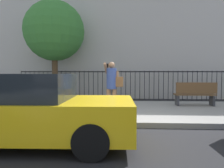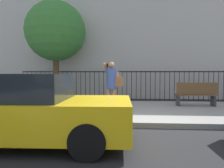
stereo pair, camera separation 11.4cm
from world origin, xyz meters
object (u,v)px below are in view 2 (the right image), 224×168
street_tree_near (56,31)px  pedestrian_on_phone (112,83)px  taxi_yellow (27,110)px  street_bench (196,94)px

street_tree_near → pedestrian_on_phone: bearing=-48.3°
taxi_yellow → pedestrian_on_phone: (1.57, 2.97, 0.44)m
street_bench → street_tree_near: size_ratio=0.31×
street_tree_near → taxi_yellow: bearing=-75.9°
street_bench → pedestrian_on_phone: bearing=-156.9°
street_bench → taxi_yellow: bearing=-138.0°
pedestrian_on_phone → taxi_yellow: bearing=-117.9°
taxi_yellow → street_bench: taxi_yellow is taller
pedestrian_on_phone → street_bench: size_ratio=1.07×
taxi_yellow → pedestrian_on_phone: size_ratio=2.49×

